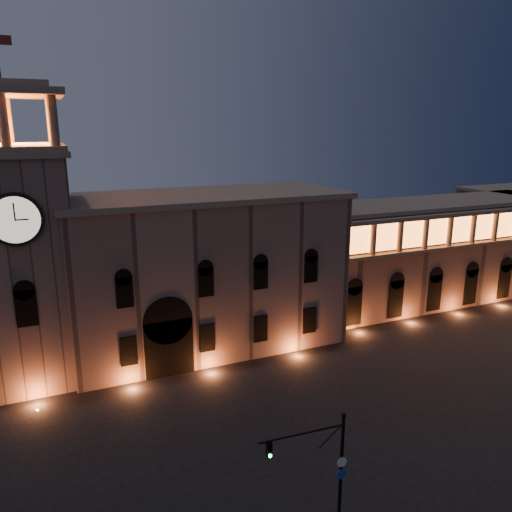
% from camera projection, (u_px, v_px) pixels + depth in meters
% --- Properties ---
extents(ground, '(160.00, 160.00, 0.00)m').
position_uv_depth(ground, '(318.00, 446.00, 39.67)').
color(ground, black).
rests_on(ground, ground).
extents(government_building, '(30.80, 12.80, 17.60)m').
position_uv_depth(government_building, '(206.00, 271.00, 56.16)').
color(government_building, '#775B4E').
rests_on(government_building, ground).
extents(clock_tower, '(9.80, 9.80, 32.40)m').
position_uv_depth(clock_tower, '(23.00, 258.00, 47.35)').
color(clock_tower, '#775B4E').
rests_on(clock_tower, ground).
extents(colonnade_wing, '(40.60, 11.50, 14.50)m').
position_uv_depth(colonnade_wing, '(430.00, 251.00, 71.29)').
color(colonnade_wing, brown).
rests_on(colonnade_wing, ground).
extents(traffic_light, '(5.80, 0.76, 7.96)m').
position_uv_depth(traffic_light, '(327.00, 470.00, 30.62)').
color(traffic_light, black).
rests_on(traffic_light, ground).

